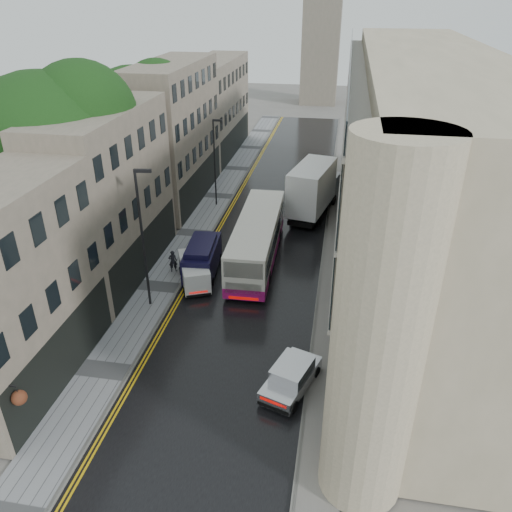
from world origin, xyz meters
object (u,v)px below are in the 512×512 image
(navy_van, at_px, (184,268))
(lamp_post_far, at_px, (215,164))
(cream_bus, at_px, (231,261))
(tree_far, at_px, (137,136))
(tree_near, at_px, (53,178))
(white_van, at_px, (185,284))
(white_lorry, at_px, (294,195))
(pedestrian, at_px, (173,261))
(silver_hatchback, at_px, (264,388))
(lamp_post_near, at_px, (143,241))

(navy_van, distance_m, lamp_post_far, 14.07)
(cream_bus, bearing_deg, tree_far, 130.06)
(tree_near, bearing_deg, white_van, -9.38)
(white_lorry, xyz_separation_m, white_van, (-5.48, -13.03, -1.41))
(tree_near, relative_size, white_van, 3.56)
(tree_near, distance_m, pedestrian, 9.29)
(cream_bus, height_order, lamp_post_far, lamp_post_far)
(tree_far, relative_size, lamp_post_far, 1.63)
(white_van, distance_m, lamp_post_far, 15.48)
(navy_van, bearing_deg, cream_bus, 11.15)
(silver_hatchback, distance_m, pedestrian, 13.62)
(tree_far, bearing_deg, pedestrian, -60.42)
(white_lorry, distance_m, navy_van, 13.16)
(cream_bus, height_order, white_lorry, white_lorry)
(white_van, bearing_deg, cream_bus, 17.06)
(navy_van, relative_size, lamp_post_far, 0.63)
(white_lorry, height_order, lamp_post_far, lamp_post_far)
(tree_far, distance_m, pedestrian, 14.48)
(silver_hatchback, distance_m, navy_van, 11.77)
(cream_bus, distance_m, silver_hatchback, 11.13)
(lamp_post_near, bearing_deg, pedestrian, 80.94)
(tree_near, bearing_deg, lamp_post_far, 63.11)
(tree_near, relative_size, lamp_post_far, 1.82)
(cream_bus, distance_m, pedestrian, 4.35)
(tree_near, distance_m, white_lorry, 18.85)
(tree_far, distance_m, navy_van, 16.09)
(tree_near, distance_m, white_van, 10.64)
(tree_near, height_order, lamp_post_near, tree_near)
(tree_near, xyz_separation_m, cream_bus, (11.21, 0.75, -5.32))
(pedestrian, relative_size, lamp_post_near, 0.18)
(lamp_post_near, bearing_deg, navy_van, 55.89)
(tree_far, xyz_separation_m, pedestrian, (6.65, -11.71, -5.31))
(tree_far, height_order, white_lorry, tree_far)
(tree_near, xyz_separation_m, lamp_post_far, (6.92, 13.65, -3.01))
(silver_hatchback, bearing_deg, lamp_post_far, 127.99)
(silver_hatchback, bearing_deg, white_van, 146.69)
(tree_far, xyz_separation_m, silver_hatchback, (14.76, -22.66, -5.48))
(white_lorry, bearing_deg, tree_near, -128.61)
(pedestrian, height_order, lamp_post_near, lamp_post_near)
(cream_bus, distance_m, navy_van, 3.15)
(lamp_post_near, relative_size, lamp_post_far, 1.14)
(navy_van, distance_m, pedestrian, 1.90)
(tree_near, distance_m, tree_far, 13.02)
(pedestrian, bearing_deg, silver_hatchback, 104.27)
(silver_hatchback, xyz_separation_m, lamp_post_near, (-8.27, 6.82, 3.71))
(white_lorry, xyz_separation_m, navy_van, (-5.92, -11.70, -1.06))
(cream_bus, bearing_deg, white_van, -141.33)
(tree_near, distance_m, navy_van, 9.98)
(cream_bus, height_order, lamp_post_near, lamp_post_near)
(pedestrian, bearing_deg, tree_far, -82.68)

